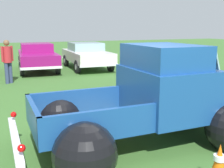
{
  "coord_description": "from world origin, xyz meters",
  "views": [
    {
      "loc": [
        -2.52,
        -4.37,
        2.23
      ],
      "look_at": [
        0.0,
        1.19,
        0.97
      ],
      "focal_mm": 43.81,
      "sensor_mm": 36.0,
      "label": 1
    }
  ],
  "objects": [
    {
      "name": "spectator_0",
      "position": [
        -1.83,
        7.35,
        1.01
      ],
      "size": [
        0.5,
        0.47,
        1.76
      ],
      "rotation": [
        0.0,
        0.0,
        5.24
      ],
      "color": "navy",
      "rests_on": "ground"
    },
    {
      "name": "ground_plane",
      "position": [
        0.0,
        0.0,
        0.0
      ],
      "size": [
        80.0,
        80.0,
        0.0
      ],
      "primitive_type": "plane",
      "color": "#3D6B2D"
    },
    {
      "name": "vintage_pickup_truck",
      "position": [
        0.39,
        -0.01,
        0.76
      ],
      "size": [
        4.66,
        2.84,
        1.96
      ],
      "rotation": [
        0.0,
        0.0,
        -0.02
      ],
      "color": "black",
      "rests_on": "ground"
    },
    {
      "name": "lane_cone_0",
      "position": [
        0.36,
        -1.73,
        0.31
      ],
      "size": [
        0.36,
        0.36,
        0.63
      ],
      "color": "black",
      "rests_on": "ground"
    },
    {
      "name": "show_car_1",
      "position": [
        -0.19,
        10.31,
        0.78
      ],
      "size": [
        2.21,
        4.67,
        1.43
      ],
      "rotation": [
        0.0,
        0.0,
        -1.65
      ],
      "color": "black",
      "rests_on": "ground"
    },
    {
      "name": "show_car_2",
      "position": [
        2.42,
        9.95,
        0.78
      ],
      "size": [
        2.17,
        4.47,
        1.43
      ],
      "rotation": [
        0.0,
        0.0,
        -1.62
      ],
      "color": "black",
      "rests_on": "ground"
    }
  ]
}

